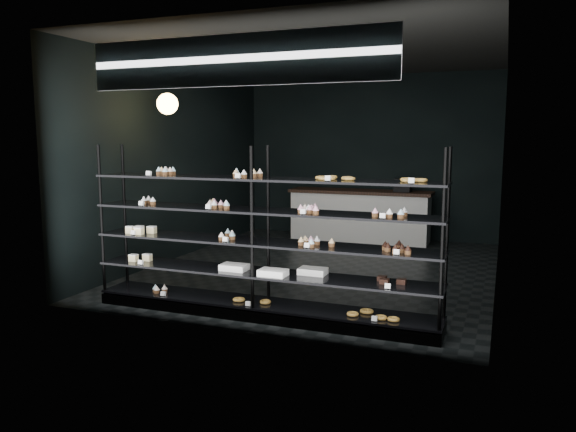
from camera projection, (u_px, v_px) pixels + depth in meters
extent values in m
cube|color=black|center=(322.00, 268.00, 8.60)|extent=(5.00, 6.00, 0.01)
cube|color=black|center=(324.00, 54.00, 8.15)|extent=(5.00, 6.00, 0.01)
cube|color=black|center=(369.00, 157.00, 11.14)|extent=(5.00, 0.01, 3.20)
cube|color=black|center=(232.00, 178.00, 5.61)|extent=(5.00, 0.01, 3.20)
cube|color=black|center=(179.00, 161.00, 9.27)|extent=(0.01, 6.00, 3.20)
cube|color=black|center=(502.00, 167.00, 7.48)|extent=(0.01, 6.00, 3.20)
cube|color=black|center=(261.00, 311.00, 6.31)|extent=(4.00, 0.50, 0.12)
cylinder|color=black|center=(102.00, 223.00, 6.68)|extent=(0.04, 0.04, 1.85)
cylinder|color=black|center=(125.00, 218.00, 7.09)|extent=(0.04, 0.04, 1.85)
cylinder|color=black|center=(252.00, 233.00, 5.97)|extent=(0.04, 0.04, 1.85)
cylinder|color=black|center=(268.00, 227.00, 6.38)|extent=(0.04, 0.04, 1.85)
cylinder|color=black|center=(442.00, 246.00, 5.27)|extent=(0.04, 0.04, 1.85)
cylinder|color=black|center=(447.00, 238.00, 5.68)|extent=(0.04, 0.04, 1.85)
cube|color=black|center=(261.00, 303.00, 6.30)|extent=(4.00, 0.50, 0.03)
cube|color=black|center=(261.00, 273.00, 6.25)|extent=(4.00, 0.50, 0.02)
cube|color=black|center=(260.00, 242.00, 6.20)|extent=(4.00, 0.50, 0.02)
cube|color=black|center=(260.00, 211.00, 6.15)|extent=(4.00, 0.50, 0.02)
cube|color=black|center=(260.00, 179.00, 6.10)|extent=(4.00, 0.50, 0.02)
cube|color=white|center=(152.00, 174.00, 6.38)|extent=(0.06, 0.04, 0.06)
cube|color=white|center=(235.00, 176.00, 6.00)|extent=(0.05, 0.04, 0.06)
cube|color=white|center=(327.00, 179.00, 5.63)|extent=(0.05, 0.04, 0.06)
cube|color=white|center=(409.00, 181.00, 5.34)|extent=(0.06, 0.04, 0.06)
cube|color=white|center=(139.00, 203.00, 6.50)|extent=(0.06, 0.04, 0.06)
cube|color=white|center=(211.00, 207.00, 6.16)|extent=(0.06, 0.04, 0.06)
cube|color=white|center=(299.00, 212.00, 5.79)|extent=(0.05, 0.04, 0.06)
cube|color=white|center=(384.00, 216.00, 5.47)|extent=(0.06, 0.04, 0.06)
cube|color=white|center=(133.00, 233.00, 6.58)|extent=(0.06, 0.04, 0.06)
cube|color=white|center=(226.00, 240.00, 6.14)|extent=(0.06, 0.04, 0.06)
cube|color=white|center=(311.00, 246.00, 5.79)|extent=(0.05, 0.04, 0.06)
cube|color=white|center=(395.00, 252.00, 5.48)|extent=(0.06, 0.04, 0.06)
cube|color=white|center=(140.00, 262.00, 6.60)|extent=(0.06, 0.04, 0.06)
cube|color=white|center=(385.00, 286.00, 5.56)|extent=(0.06, 0.04, 0.06)
cube|color=white|center=(160.00, 293.00, 6.56)|extent=(0.06, 0.04, 0.06)
cube|color=white|center=(246.00, 304.00, 6.16)|extent=(0.05, 0.04, 0.06)
cube|color=white|center=(371.00, 318.00, 5.66)|extent=(0.06, 0.04, 0.06)
cube|color=#0C1A40|center=(234.00, 60.00, 5.52)|extent=(3.20, 0.04, 0.45)
cube|color=white|center=(233.00, 60.00, 5.50)|extent=(3.30, 0.02, 0.50)
cylinder|color=black|center=(166.00, 71.00, 7.62)|extent=(0.01, 0.01, 0.59)
sphere|color=#FFB859|center=(167.00, 104.00, 7.69)|extent=(0.29, 0.29, 0.29)
cube|color=silver|center=(360.00, 217.00, 10.86)|extent=(2.63, 0.60, 0.92)
cube|color=black|center=(360.00, 192.00, 10.79)|extent=(2.74, 0.65, 0.06)
cube|color=black|center=(403.00, 185.00, 10.48)|extent=(0.30, 0.30, 0.25)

